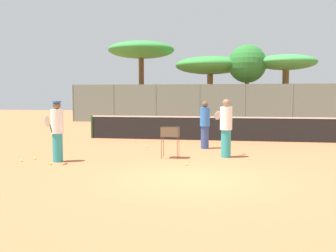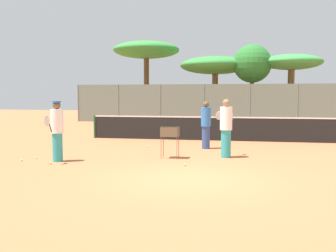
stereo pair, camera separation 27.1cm
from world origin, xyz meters
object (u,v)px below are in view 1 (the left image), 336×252
object	(u,v)px
player_red_cap	(57,130)
tennis_net	(213,128)
player_white_outfit	(205,124)
player_yellow_shirt	(226,128)
ball_cart	(171,134)
parked_car	(178,111)

from	to	relation	value
player_red_cap	tennis_net	bearing A→B (deg)	149.65
tennis_net	player_white_outfit	bearing A→B (deg)	-92.82
player_yellow_shirt	ball_cart	bearing A→B (deg)	120.88
player_red_cap	parked_car	distance (m)	21.61
player_yellow_shirt	ball_cart	distance (m)	1.82
ball_cart	player_red_cap	bearing A→B (deg)	-158.44
player_white_outfit	parked_car	xyz separation A→B (m)	(-3.66, 17.85, -0.26)
tennis_net	parked_car	distance (m)	15.60
tennis_net	player_yellow_shirt	distance (m)	4.78
player_yellow_shirt	player_white_outfit	bearing A→B (deg)	38.53
player_white_outfit	parked_car	world-z (taller)	player_white_outfit
player_white_outfit	player_red_cap	distance (m)	5.60
player_white_outfit	ball_cart	distance (m)	2.63
player_red_cap	ball_cart	size ratio (longest dim) A/B	1.84
player_white_outfit	player_red_cap	xyz separation A→B (m)	(-4.16, -3.75, 0.03)
tennis_net	player_yellow_shirt	bearing A→B (deg)	-81.51
player_yellow_shirt	parked_car	size ratio (longest dim) A/B	0.45
ball_cart	tennis_net	bearing A→B (deg)	78.63
player_red_cap	player_yellow_shirt	distance (m)	5.30
player_white_outfit	parked_car	bearing A→B (deg)	69.66
player_yellow_shirt	parked_car	xyz separation A→B (m)	(-4.50, 19.85, -0.31)
player_yellow_shirt	parked_car	bearing A→B (deg)	28.57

